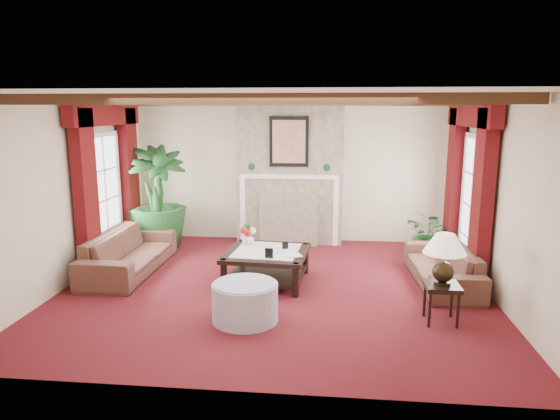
# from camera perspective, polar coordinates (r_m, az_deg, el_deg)

# --- Properties ---
(floor) EXTENTS (6.00, 6.00, 0.00)m
(floor) POSITION_cam_1_polar(r_m,az_deg,el_deg) (7.32, -0.58, -8.79)
(floor) COLOR #490D15
(floor) RESTS_ON ground
(ceiling) EXTENTS (6.00, 6.00, 0.00)m
(ceiling) POSITION_cam_1_polar(r_m,az_deg,el_deg) (6.87, -0.63, 12.85)
(ceiling) COLOR white
(ceiling) RESTS_ON floor
(back_wall) EXTENTS (6.00, 0.02, 2.70)m
(back_wall) POSITION_cam_1_polar(r_m,az_deg,el_deg) (9.68, 1.23, 4.43)
(back_wall) COLOR beige
(back_wall) RESTS_ON ground
(left_wall) EXTENTS (0.02, 5.50, 2.70)m
(left_wall) POSITION_cam_1_polar(r_m,az_deg,el_deg) (7.89, -22.82, 1.93)
(left_wall) COLOR beige
(left_wall) RESTS_ON ground
(right_wall) EXTENTS (0.02, 5.50, 2.70)m
(right_wall) POSITION_cam_1_polar(r_m,az_deg,el_deg) (7.28, 23.59, 1.14)
(right_wall) COLOR beige
(right_wall) RESTS_ON ground
(ceiling_beams) EXTENTS (6.00, 3.00, 0.12)m
(ceiling_beams) POSITION_cam_1_polar(r_m,az_deg,el_deg) (6.87, -0.63, 12.35)
(ceiling_beams) COLOR #311E0F
(ceiling_beams) RESTS_ON ceiling
(fireplace) EXTENTS (2.00, 0.52, 2.70)m
(fireplace) POSITION_cam_1_polar(r_m,az_deg,el_deg) (9.41, 1.17, 12.47)
(fireplace) COLOR tan
(fireplace) RESTS_ON ground
(french_door_left) EXTENTS (0.10, 1.10, 2.16)m
(french_door_left) POSITION_cam_1_polar(r_m,az_deg,el_deg) (8.68, -19.90, 8.12)
(french_door_left) COLOR white
(french_door_left) RESTS_ON ground
(french_door_right) EXTENTS (0.10, 1.10, 2.16)m
(french_door_right) POSITION_cam_1_polar(r_m,az_deg,el_deg) (8.14, 21.72, 7.82)
(french_door_right) COLOR white
(french_door_right) RESTS_ON ground
(curtains_left) EXTENTS (0.20, 2.40, 2.55)m
(curtains_left) POSITION_cam_1_polar(r_m,az_deg,el_deg) (8.63, -19.42, 10.93)
(curtains_left) COLOR #490A09
(curtains_left) RESTS_ON ground
(curtains_right) EXTENTS (0.20, 2.40, 2.55)m
(curtains_right) POSITION_cam_1_polar(r_m,az_deg,el_deg) (8.10, 21.18, 10.82)
(curtains_right) COLOR #490A09
(curtains_right) RESTS_ON ground
(sofa_left) EXTENTS (2.18, 0.64, 0.85)m
(sofa_left) POSITION_cam_1_polar(r_m,az_deg,el_deg) (8.23, -16.87, -3.90)
(sofa_left) COLOR #330E19
(sofa_left) RESTS_ON ground
(sofa_right) EXTENTS (1.99, 0.74, 0.76)m
(sofa_right) POSITION_cam_1_polar(r_m,az_deg,el_deg) (7.72, 18.07, -5.32)
(sofa_right) COLOR #330E19
(sofa_right) RESTS_ON ground
(potted_palm) EXTENTS (2.76, 2.84, 1.06)m
(potted_palm) POSITION_cam_1_polar(r_m,az_deg,el_deg) (9.43, -13.77, -1.14)
(potted_palm) COLOR black
(potted_palm) RESTS_ON ground
(small_plant) EXTENTS (1.57, 1.57, 0.65)m
(small_plant) POSITION_cam_1_polar(r_m,az_deg,el_deg) (8.98, 16.70, -3.28)
(small_plant) COLOR black
(small_plant) RESTS_ON ground
(coffee_table) EXTENTS (1.26, 1.26, 0.48)m
(coffee_table) POSITION_cam_1_polar(r_m,az_deg,el_deg) (7.45, -1.51, -6.48)
(coffee_table) COLOR black
(coffee_table) RESTS_ON ground
(side_table) EXTENTS (0.47, 0.47, 0.48)m
(side_table) POSITION_cam_1_polar(r_m,az_deg,el_deg) (6.41, 17.92, -10.10)
(side_table) COLOR black
(side_table) RESTS_ON ground
(ottoman) EXTENTS (0.80, 0.80, 0.47)m
(ottoman) POSITION_cam_1_polar(r_m,az_deg,el_deg) (6.16, -4.01, -10.47)
(ottoman) COLOR gray
(ottoman) RESTS_ON ground
(table_lamp) EXTENTS (0.51, 0.51, 0.64)m
(table_lamp) POSITION_cam_1_polar(r_m,az_deg,el_deg) (6.23, 18.24, -5.29)
(table_lamp) COLOR black
(table_lamp) RESTS_ON side_table
(flower_vase) EXTENTS (0.24, 0.25, 0.19)m
(flower_vase) POSITION_cam_1_polar(r_m,az_deg,el_deg) (7.70, -3.68, -3.32)
(flower_vase) COLOR silver
(flower_vase) RESTS_ON coffee_table
(book) EXTENTS (0.23, 0.17, 0.29)m
(book) POSITION_cam_1_polar(r_m,az_deg,el_deg) (7.08, 0.68, -4.20)
(book) COLOR black
(book) RESTS_ON coffee_table
(photo_frame_a) EXTENTS (0.12, 0.03, 0.15)m
(photo_frame_a) POSITION_cam_1_polar(r_m,az_deg,el_deg) (6.99, -1.26, -4.99)
(photo_frame_a) COLOR black
(photo_frame_a) RESTS_ON coffee_table
(photo_frame_b) EXTENTS (0.09, 0.05, 0.12)m
(photo_frame_b) POSITION_cam_1_polar(r_m,az_deg,el_deg) (7.44, 0.61, -4.09)
(photo_frame_b) COLOR black
(photo_frame_b) RESTS_ON coffee_table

